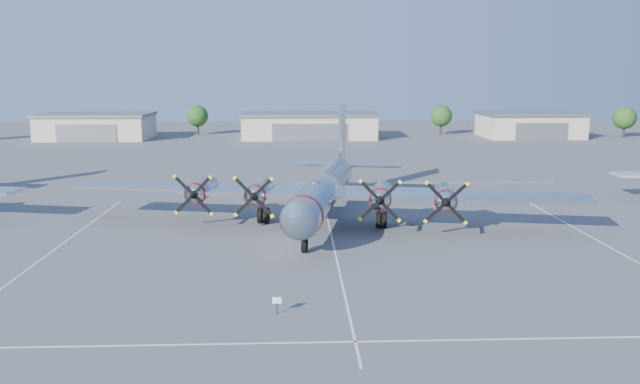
{
  "coord_description": "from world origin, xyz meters",
  "views": [
    {
      "loc": [
        -3.03,
        -52.04,
        13.62
      ],
      "look_at": [
        -0.84,
        2.65,
        3.2
      ],
      "focal_mm": 35.0,
      "sensor_mm": 36.0,
      "label": 1
    }
  ],
  "objects_px": {
    "info_placard": "(277,302)",
    "hangar_west": "(97,126)",
    "tree_far_east": "(625,118)",
    "tree_west": "(197,116)",
    "hangar_east": "(529,125)",
    "tree_east": "(441,116)",
    "hangar_center": "(309,125)",
    "main_bomber_b29": "(325,220)"
  },
  "relations": [
    {
      "from": "hangar_center",
      "to": "hangar_east",
      "type": "height_order",
      "value": "same"
    },
    {
      "from": "main_bomber_b29",
      "to": "info_placard",
      "type": "xyz_separation_m",
      "value": [
        -3.87,
        -23.19,
        0.72
      ]
    },
    {
      "from": "hangar_west",
      "to": "main_bomber_b29",
      "type": "height_order",
      "value": "hangar_west"
    },
    {
      "from": "hangar_west",
      "to": "main_bomber_b29",
      "type": "bearing_deg",
      "value": -59.79
    },
    {
      "from": "tree_far_east",
      "to": "main_bomber_b29",
      "type": "bearing_deg",
      "value": -132.37
    },
    {
      "from": "tree_west",
      "to": "hangar_east",
      "type": "bearing_deg",
      "value": -6.28
    },
    {
      "from": "hangar_east",
      "to": "tree_east",
      "type": "height_order",
      "value": "tree_east"
    },
    {
      "from": "hangar_east",
      "to": "tree_west",
      "type": "bearing_deg",
      "value": 173.72
    },
    {
      "from": "hangar_east",
      "to": "info_placard",
      "type": "height_order",
      "value": "hangar_east"
    },
    {
      "from": "tree_east",
      "to": "tree_far_east",
      "type": "distance_m",
      "value": 38.83
    },
    {
      "from": "hangar_west",
      "to": "hangar_center",
      "type": "xyz_separation_m",
      "value": [
        45.0,
        -0.0,
        -0.0
      ]
    },
    {
      "from": "tree_far_east",
      "to": "main_bomber_b29",
      "type": "height_order",
      "value": "tree_far_east"
    },
    {
      "from": "hangar_east",
      "to": "info_placard",
      "type": "distance_m",
      "value": 112.81
    },
    {
      "from": "info_placard",
      "to": "hangar_west",
      "type": "bearing_deg",
      "value": 116.59
    },
    {
      "from": "hangar_east",
      "to": "tree_far_east",
      "type": "relative_size",
      "value": 3.1
    },
    {
      "from": "tree_far_east",
      "to": "hangar_west",
      "type": "bearing_deg",
      "value": 179.0
    },
    {
      "from": "tree_west",
      "to": "main_bomber_b29",
      "type": "height_order",
      "value": "tree_west"
    },
    {
      "from": "tree_west",
      "to": "info_placard",
      "type": "distance_m",
      "value": 110.1
    },
    {
      "from": "main_bomber_b29",
      "to": "info_placard",
      "type": "height_order",
      "value": "main_bomber_b29"
    },
    {
      "from": "hangar_center",
      "to": "info_placard",
      "type": "bearing_deg",
      "value": -92.37
    },
    {
      "from": "tree_west",
      "to": "main_bomber_b29",
      "type": "relative_size",
      "value": 0.14
    },
    {
      "from": "hangar_west",
      "to": "tree_far_east",
      "type": "height_order",
      "value": "tree_far_east"
    },
    {
      "from": "tree_west",
      "to": "main_bomber_b29",
      "type": "bearing_deg",
      "value": -73.76
    },
    {
      "from": "tree_west",
      "to": "tree_far_east",
      "type": "relative_size",
      "value": 1.0
    },
    {
      "from": "hangar_center",
      "to": "tree_west",
      "type": "distance_m",
      "value": 26.3
    },
    {
      "from": "hangar_east",
      "to": "hangar_center",
      "type": "bearing_deg",
      "value": -180.0
    },
    {
      "from": "tree_far_east",
      "to": "info_placard",
      "type": "xyz_separation_m",
      "value": [
        -72.15,
        -98.05,
        -3.5
      ]
    },
    {
      "from": "hangar_west",
      "to": "tree_east",
      "type": "distance_m",
      "value": 75.26
    },
    {
      "from": "hangar_center",
      "to": "main_bomber_b29",
      "type": "relative_size",
      "value": 0.62
    },
    {
      "from": "tree_east",
      "to": "info_placard",
      "type": "distance_m",
      "value": 111.47
    },
    {
      "from": "hangar_center",
      "to": "info_placard",
      "type": "distance_m",
      "value": 100.12
    },
    {
      "from": "hangar_west",
      "to": "hangar_center",
      "type": "height_order",
      "value": "same"
    },
    {
      "from": "hangar_west",
      "to": "tree_east",
      "type": "relative_size",
      "value": 3.4
    },
    {
      "from": "hangar_west",
      "to": "info_placard",
      "type": "xyz_separation_m",
      "value": [
        40.85,
        -100.02,
        -1.99
      ]
    },
    {
      "from": "tree_west",
      "to": "tree_far_east",
      "type": "distance_m",
      "value": 93.54
    },
    {
      "from": "hangar_east",
      "to": "tree_west",
      "type": "height_order",
      "value": "tree_west"
    },
    {
      "from": "hangar_east",
      "to": "main_bomber_b29",
      "type": "bearing_deg",
      "value": -122.15
    },
    {
      "from": "hangar_west",
      "to": "info_placard",
      "type": "height_order",
      "value": "hangar_west"
    },
    {
      "from": "tree_far_east",
      "to": "info_placard",
      "type": "bearing_deg",
      "value": -126.35
    },
    {
      "from": "hangar_center",
      "to": "tree_far_east",
      "type": "bearing_deg",
      "value": -1.65
    },
    {
      "from": "tree_far_east",
      "to": "info_placard",
      "type": "height_order",
      "value": "tree_far_east"
    },
    {
      "from": "hangar_center",
      "to": "tree_east",
      "type": "bearing_deg",
      "value": 11.38
    }
  ]
}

